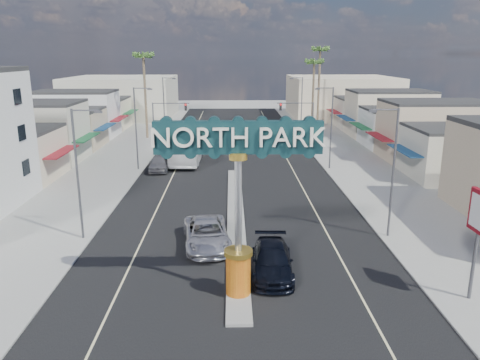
{
  "coord_description": "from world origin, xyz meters",
  "views": [
    {
      "loc": [
        -0.36,
        -20.36,
        12.41
      ],
      "look_at": [
        0.24,
        9.32,
        4.39
      ],
      "focal_mm": 35.0,
      "sensor_mm": 36.0,
      "label": 1
    }
  ],
  "objects_px": {
    "streetlight_r_mid": "(330,124)",
    "city_bus": "(188,144)",
    "car_parked_left": "(160,163)",
    "palm_right_mid": "(314,66)",
    "streetlight_l_far": "(165,103)",
    "streetlight_r_far": "(301,103)",
    "gateway_sign": "(238,189)",
    "streetlight_r_near": "(391,167)",
    "suv_left": "(207,234)",
    "traffic_signal_right": "(300,115)",
    "palm_right_far": "(320,54)",
    "palm_left_far": "(143,60)",
    "streetlight_l_mid": "(137,124)",
    "suv_right": "(272,261)",
    "streetlight_l_near": "(79,168)",
    "bank_pylon_sign": "(480,219)",
    "traffic_signal_left": "(166,115)"
  },
  "relations": [
    {
      "from": "palm_right_far",
      "to": "streetlight_l_far",
      "type": "bearing_deg",
      "value": -158.54
    },
    {
      "from": "traffic_signal_right",
      "to": "suv_right",
      "type": "xyz_separation_m",
      "value": [
        -7.18,
        -39.49,
        -3.45
      ]
    },
    {
      "from": "streetlight_l_mid",
      "to": "streetlight_r_far",
      "type": "distance_m",
      "value": 30.32
    },
    {
      "from": "palm_right_far",
      "to": "streetlight_r_near",
      "type": "bearing_deg",
      "value": -95.02
    },
    {
      "from": "streetlight_r_mid",
      "to": "city_bus",
      "type": "height_order",
      "value": "streetlight_r_mid"
    },
    {
      "from": "suv_left",
      "to": "streetlight_l_far",
      "type": "bearing_deg",
      "value": 93.83
    },
    {
      "from": "streetlight_r_near",
      "to": "streetlight_l_far",
      "type": "bearing_deg",
      "value": 116.42
    },
    {
      "from": "streetlight_l_far",
      "to": "city_bus",
      "type": "height_order",
      "value": "streetlight_l_far"
    },
    {
      "from": "streetlight_l_far",
      "to": "streetlight_r_near",
      "type": "height_order",
      "value": "same"
    },
    {
      "from": "city_bus",
      "to": "bank_pylon_sign",
      "type": "xyz_separation_m",
      "value": [
        17.51,
        -34.01,
        2.66
      ]
    },
    {
      "from": "streetlight_l_mid",
      "to": "suv_left",
      "type": "distance_m",
      "value": 23.3
    },
    {
      "from": "streetlight_l_near",
      "to": "palm_right_far",
      "type": "relative_size",
      "value": 0.64
    },
    {
      "from": "palm_right_mid",
      "to": "suv_left",
      "type": "height_order",
      "value": "palm_right_mid"
    },
    {
      "from": "traffic_signal_right",
      "to": "streetlight_r_near",
      "type": "height_order",
      "value": "streetlight_r_near"
    },
    {
      "from": "car_parked_left",
      "to": "traffic_signal_right",
      "type": "bearing_deg",
      "value": 38.16
    },
    {
      "from": "streetlight_r_near",
      "to": "suv_left",
      "type": "distance_m",
      "value": 13.19
    },
    {
      "from": "streetlight_l_near",
      "to": "palm_right_mid",
      "type": "distance_m",
      "value": 51.92
    },
    {
      "from": "streetlight_l_mid",
      "to": "streetlight_r_near",
      "type": "height_order",
      "value": "same"
    },
    {
      "from": "streetlight_r_mid",
      "to": "city_bus",
      "type": "bearing_deg",
      "value": 161.57
    },
    {
      "from": "palm_right_mid",
      "to": "streetlight_l_far",
      "type": "bearing_deg",
      "value": -170.31
    },
    {
      "from": "streetlight_r_near",
      "to": "palm_right_far",
      "type": "height_order",
      "value": "palm_right_far"
    },
    {
      "from": "gateway_sign",
      "to": "suv_right",
      "type": "height_order",
      "value": "gateway_sign"
    },
    {
      "from": "palm_left_far",
      "to": "suv_left",
      "type": "xyz_separation_m",
      "value": [
        11.0,
        -41.32,
        -10.63
      ]
    },
    {
      "from": "streetlight_l_mid",
      "to": "suv_right",
      "type": "height_order",
      "value": "streetlight_l_mid"
    },
    {
      "from": "streetlight_l_mid",
      "to": "streetlight_r_near",
      "type": "distance_m",
      "value": 28.9
    },
    {
      "from": "gateway_sign",
      "to": "suv_right",
      "type": "relative_size",
      "value": 1.61
    },
    {
      "from": "streetlight_r_mid",
      "to": "car_parked_left",
      "type": "xyz_separation_m",
      "value": [
        -18.62,
        -0.27,
        -4.2
      ]
    },
    {
      "from": "palm_right_mid",
      "to": "bank_pylon_sign",
      "type": "distance_m",
      "value": 55.04
    },
    {
      "from": "streetlight_r_mid",
      "to": "streetlight_r_far",
      "type": "xyz_separation_m",
      "value": [
        0.0,
        22.0,
        0.0
      ]
    },
    {
      "from": "suv_left",
      "to": "palm_right_mid",
      "type": "bearing_deg",
      "value": 65.23
    },
    {
      "from": "streetlight_l_far",
      "to": "streetlight_r_far",
      "type": "distance_m",
      "value": 20.87
    },
    {
      "from": "palm_right_far",
      "to": "suv_left",
      "type": "xyz_separation_m",
      "value": [
        -17.0,
        -53.32,
        -11.52
      ]
    },
    {
      "from": "streetlight_r_mid",
      "to": "car_parked_left",
      "type": "height_order",
      "value": "streetlight_r_mid"
    },
    {
      "from": "streetlight_r_mid",
      "to": "traffic_signal_right",
      "type": "bearing_deg",
      "value": 95.1
    },
    {
      "from": "gateway_sign",
      "to": "palm_right_mid",
      "type": "xyz_separation_m",
      "value": [
        13.0,
        54.02,
        4.67
      ]
    },
    {
      "from": "car_parked_left",
      "to": "gateway_sign",
      "type": "bearing_deg",
      "value": -74.77
    },
    {
      "from": "streetlight_l_near",
      "to": "streetlight_l_mid",
      "type": "height_order",
      "value": "same"
    },
    {
      "from": "streetlight_r_mid",
      "to": "palm_right_mid",
      "type": "xyz_separation_m",
      "value": [
        2.57,
        26.0,
        5.54
      ]
    },
    {
      "from": "car_parked_left",
      "to": "city_bus",
      "type": "relative_size",
      "value": 0.38
    },
    {
      "from": "streetlight_l_near",
      "to": "streetlight_l_far",
      "type": "relative_size",
      "value": 1.0
    },
    {
      "from": "streetlight_l_near",
      "to": "palm_left_far",
      "type": "relative_size",
      "value": 0.69
    },
    {
      "from": "streetlight_r_mid",
      "to": "city_bus",
      "type": "distance_m",
      "value": 17.11
    },
    {
      "from": "car_parked_left",
      "to": "streetlight_r_mid",
      "type": "bearing_deg",
      "value": -0.4
    },
    {
      "from": "streetlight_r_near",
      "to": "city_bus",
      "type": "xyz_separation_m",
      "value": [
        -15.94,
        25.31,
        -3.22
      ]
    },
    {
      "from": "palm_right_far",
      "to": "streetlight_r_mid",
      "type": "bearing_deg",
      "value": -98.12
    },
    {
      "from": "streetlight_r_near",
      "to": "streetlight_r_far",
      "type": "relative_size",
      "value": 1.0
    },
    {
      "from": "suv_right",
      "to": "city_bus",
      "type": "xyz_separation_m",
      "value": [
        -7.51,
        30.8,
        1.02
      ]
    },
    {
      "from": "car_parked_left",
      "to": "palm_right_mid",
      "type": "bearing_deg",
      "value": 49.89
    },
    {
      "from": "traffic_signal_left",
      "to": "suv_left",
      "type": "relative_size",
      "value": 0.96
    },
    {
      "from": "gateway_sign",
      "to": "traffic_signal_left",
      "type": "relative_size",
      "value": 1.53
    }
  ]
}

